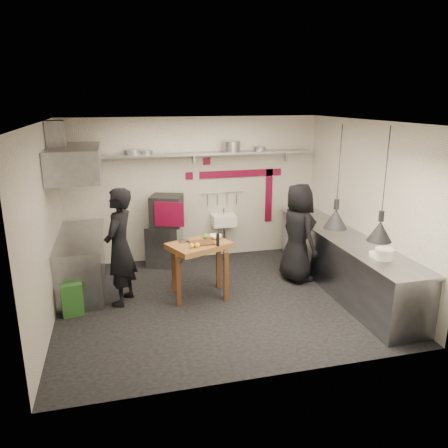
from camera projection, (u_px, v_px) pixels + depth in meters
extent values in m
plane|color=black|center=(220.00, 300.00, 7.03)|extent=(5.00, 5.00, 0.00)
plane|color=beige|center=(219.00, 122.00, 6.26)|extent=(5.00, 5.00, 0.00)
cube|color=beige|center=(194.00, 189.00, 8.60)|extent=(5.00, 0.04, 2.80)
cube|color=beige|center=(265.00, 265.00, 4.69)|extent=(5.00, 0.04, 2.80)
cube|color=beige|center=(45.00, 227.00, 6.06)|extent=(0.04, 4.20, 2.80)
cube|color=beige|center=(366.00, 207.00, 7.23)|extent=(0.04, 4.20, 2.80)
cube|color=maroon|center=(241.00, 174.00, 8.73)|extent=(1.70, 0.02, 0.14)
cube|color=maroon|center=(269.00, 195.00, 9.00)|extent=(0.14, 0.02, 1.10)
cube|color=maroon|center=(207.00, 161.00, 8.49)|extent=(0.14, 0.02, 0.14)
cube|color=maroon|center=(189.00, 176.00, 8.48)|extent=(0.14, 0.02, 0.14)
cube|color=gray|center=(195.00, 154.00, 8.23)|extent=(4.60, 0.34, 0.04)
cube|color=gray|center=(92.00, 161.00, 7.96)|extent=(0.04, 0.06, 0.24)
cube|color=gray|center=(194.00, 158.00, 8.40)|extent=(0.04, 0.06, 0.24)
cube|color=gray|center=(286.00, 155.00, 8.85)|extent=(0.04, 0.06, 0.24)
cylinder|color=gray|center=(132.00, 152.00, 7.94)|extent=(0.35, 0.35, 0.09)
cylinder|color=gray|center=(146.00, 152.00, 8.00)|extent=(0.33, 0.33, 0.07)
cylinder|color=gray|center=(232.00, 146.00, 8.37)|extent=(0.39, 0.39, 0.20)
cylinder|color=gray|center=(260.00, 149.00, 8.52)|extent=(0.25, 0.25, 0.08)
cube|color=gray|center=(164.00, 245.00, 8.45)|extent=(0.78, 0.74, 0.80)
cube|color=black|center=(167.00, 211.00, 8.23)|extent=(0.71, 0.68, 0.58)
cube|color=maroon|center=(169.00, 214.00, 7.96)|extent=(0.52, 0.21, 0.46)
cube|color=black|center=(165.00, 214.00, 7.96)|extent=(0.32, 0.13, 0.34)
cube|color=white|center=(224.00, 220.00, 8.73)|extent=(0.46, 0.34, 0.22)
cylinder|color=gray|center=(224.00, 212.00, 8.68)|extent=(0.03, 0.03, 0.14)
cylinder|color=gray|center=(224.00, 242.00, 8.82)|extent=(0.06, 0.06, 0.66)
cylinder|color=gray|center=(222.00, 192.00, 8.72)|extent=(0.90, 0.02, 0.02)
cube|color=gray|center=(342.00, 262.00, 7.41)|extent=(0.70, 3.80, 0.90)
cube|color=gray|center=(344.00, 236.00, 7.28)|extent=(0.76, 3.90, 0.03)
cylinder|color=white|center=(384.00, 254.00, 6.17)|extent=(0.28, 0.28, 0.15)
cylinder|color=white|center=(377.00, 254.00, 6.30)|extent=(0.26, 0.26, 0.05)
cube|color=gray|center=(82.00, 263.00, 7.38)|extent=(0.70, 1.90, 0.90)
cube|color=gray|center=(79.00, 237.00, 7.25)|extent=(0.76, 2.00, 0.03)
cube|color=gray|center=(75.00, 162.00, 6.92)|extent=(0.78, 1.60, 0.50)
cube|color=gray|center=(56.00, 137.00, 6.75)|extent=(0.28, 0.28, 0.50)
cube|color=#255621|center=(72.00, 298.00, 6.53)|extent=(0.35, 0.35, 0.50)
cube|color=#543019|center=(202.00, 243.00, 6.88)|extent=(0.39, 0.28, 0.02)
cylinder|color=black|center=(218.00, 240.00, 6.75)|extent=(0.06, 0.06, 0.20)
sphere|color=yellow|center=(192.00, 245.00, 6.67)|extent=(0.08, 0.08, 0.07)
sphere|color=yellow|center=(197.00, 245.00, 6.69)|extent=(0.10, 0.10, 0.08)
sphere|color=#57822C|center=(206.00, 237.00, 7.07)|extent=(0.13, 0.13, 0.10)
cube|color=gray|center=(184.00, 241.00, 6.96)|extent=(0.20, 0.16, 0.03)
imported|color=white|center=(216.00, 237.00, 7.12)|extent=(0.24, 0.24, 0.06)
imported|color=black|center=(120.00, 247.00, 6.70)|extent=(0.68, 0.80, 1.85)
imported|color=black|center=(298.00, 233.00, 7.60)|extent=(0.68, 0.93, 1.74)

